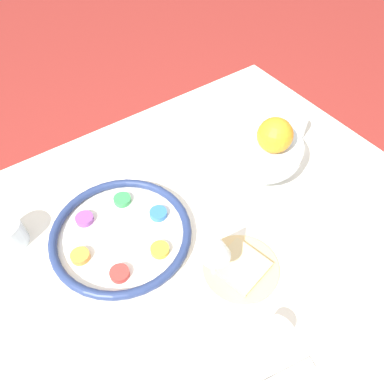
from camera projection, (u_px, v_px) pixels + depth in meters
The scene contains 11 objects.
ground_plane at pixel (193, 347), 1.39m from camera, with size 8.00×8.00×0.00m, color maroon.
dining_table at pixel (193, 309), 1.12m from camera, with size 1.21×0.97×0.71m.
seder_plate at pixel (121, 234), 0.85m from camera, with size 0.32×0.32×0.03m.
wine_glass at pixel (216, 247), 0.71m from camera, with size 0.06×0.06×0.15m.
fruit_stand at pixel (257, 149), 0.93m from camera, with size 0.22×0.22×0.11m.
orange_fruit at pixel (275, 135), 0.86m from camera, with size 0.08×0.08×0.08m.
bread_plate at pixel (241, 267), 0.80m from camera, with size 0.17×0.17×0.02m.
napkin_roll at pixel (261, 357), 0.67m from camera, with size 0.16×0.09×0.05m.
cup_near at pixel (292, 126), 1.06m from camera, with size 0.08×0.08×0.07m.
cup_mid at pixel (7, 234), 0.83m from camera, with size 0.08×0.08×0.07m.
spoon at pixel (273, 384), 0.66m from camera, with size 0.17×0.05×0.01m.
Camera 1 is at (-0.26, -0.37, 1.44)m, focal length 35.00 mm.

